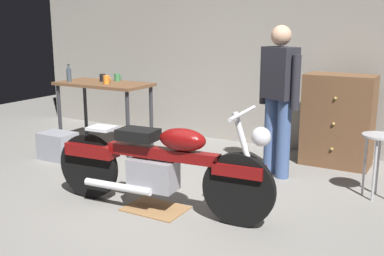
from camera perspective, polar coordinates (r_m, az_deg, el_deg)
The scene contains 13 objects.
ground_plane at distance 4.36m, azimuth -4.69°, elevation -10.16°, with size 12.00×12.00×0.00m, color gray.
back_wall at distance 6.51m, azimuth 9.34°, elevation 11.38°, with size 8.00×0.12×3.10m, color gray.
workbench at distance 6.44m, azimuth -10.73°, elevation 4.50°, with size 1.30×0.64×0.90m.
motorcycle at distance 4.23m, azimuth -4.03°, elevation -4.40°, with size 2.19×0.60×1.00m.
person_standing at distance 5.19m, azimuth 10.57°, elevation 4.05°, with size 0.52×0.36×1.67m.
shop_stool at distance 4.87m, azimuth 21.81°, elevation -2.38°, with size 0.32×0.32×0.64m.
wooden_dresser at distance 5.83m, azimuth 17.44°, elevation 0.89°, with size 0.80×0.47×1.10m.
drip_tray at distance 4.41m, azimuth -4.48°, elevation -9.81°, with size 0.56×0.40×0.01m, color olive.
storage_bin at distance 6.13m, azimuth -16.09°, elevation -2.11°, with size 0.44×0.32×0.34m, color gray.
mug_orange_travel at distance 6.28m, azimuth -10.42°, elevation 5.85°, with size 0.12×0.08×0.11m.
mug_black_matte at distance 6.55m, azimuth -10.87°, elevation 6.07°, with size 0.11×0.08×0.10m.
mug_green_speckled at distance 6.54m, azimuth -9.12°, elevation 6.14°, with size 0.12×0.08×0.10m.
bottle at distance 6.60m, azimuth -14.82°, elevation 6.33°, with size 0.06×0.06×0.24m.
Camera 1 is at (2.28, -3.30, 1.70)m, focal length 43.58 mm.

